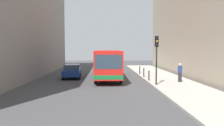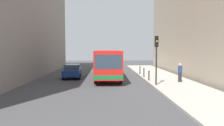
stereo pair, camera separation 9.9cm
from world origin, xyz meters
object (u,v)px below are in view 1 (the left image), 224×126
traffic_light (157,51)px  bollard_near (149,76)px  car_beside_bus (72,71)px  bollard_mid (144,72)px  bollard_far (140,70)px  bus (108,62)px  pedestrian_near_signal (180,73)px

traffic_light → bollard_near: (-0.10, 2.58, -2.38)m
car_beside_bus → traffic_light: (7.93, -5.91, 2.22)m
bollard_mid → bollard_far: bearing=90.0°
bus → traffic_light: traffic_light is taller
bollard_near → bollard_mid: size_ratio=1.00×
bollard_mid → bus: bearing=177.5°
bus → bollard_near: size_ratio=11.61×
traffic_light → bus: bearing=126.0°
bus → pedestrian_near_signal: bearing=149.1°
car_beside_bus → bollard_far: 8.14m
car_beside_bus → bollard_near: (7.83, -3.33, -0.16)m
traffic_light → bollard_mid: traffic_light is taller
bus → traffic_light: 6.95m
car_beside_bus → bollard_far: car_beside_bus is taller
car_beside_bus → pedestrian_near_signal: bearing=153.2°
traffic_light → pedestrian_near_signal: size_ratio=2.41×
bollard_far → traffic_light: bearing=-89.3°
bus → traffic_light: size_ratio=2.69×
bus → car_beside_bus: bearing=-5.5°
bollard_near → traffic_light: bearing=-87.8°
car_beside_bus → bollard_mid: size_ratio=4.76×
traffic_light → car_beside_bus: bearing=143.3°
car_beside_bus → bollard_near: bearing=152.6°
traffic_light → bollard_mid: 5.86m
car_beside_bus → bus: bearing=170.0°
bollard_mid → bollard_far: (0.00, 2.78, 0.00)m
pedestrian_near_signal → bollard_mid: bearing=106.7°
bus → pedestrian_near_signal: 7.71m
bollard_mid → bollard_far: same height
bus → bollard_mid: size_ratio=11.61×
car_beside_bus → traffic_light: traffic_light is taller
bus → bollard_far: (3.92, 2.61, -1.10)m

